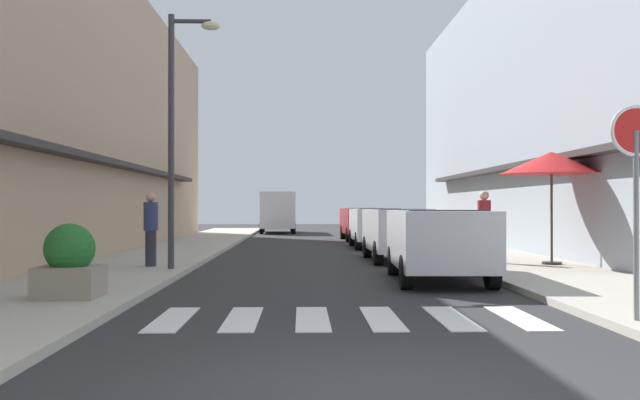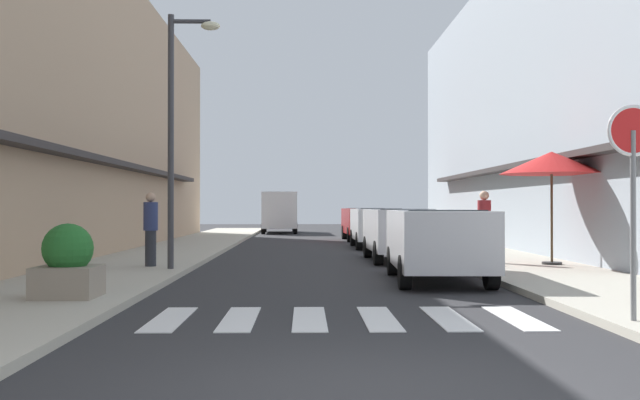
{
  "view_description": "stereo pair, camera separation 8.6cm",
  "coord_description": "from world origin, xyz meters",
  "px_view_note": "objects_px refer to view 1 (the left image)",
  "views": [
    {
      "loc": [
        -0.63,
        -5.87,
        1.54
      ],
      "look_at": [
        -0.14,
        13.13,
        1.71
      ],
      "focal_mm": 40.98,
      "sensor_mm": 36.0,
      "label": 1
    },
    {
      "loc": [
        -0.54,
        -5.87,
        1.54
      ],
      "look_at": [
        -0.14,
        13.13,
        1.71
      ],
      "focal_mm": 40.98,
      "sensor_mm": 36.0,
      "label": 2
    }
  ],
  "objects_px": {
    "parked_car_far": "(377,223)",
    "pedestrian_walking_far": "(484,224)",
    "cafe_umbrella": "(551,163)",
    "street_lamp": "(179,115)",
    "parked_car_near": "(438,237)",
    "planter_corner": "(70,264)",
    "parked_car_mid": "(401,228)",
    "parked_car_distant": "(363,220)",
    "pedestrian_walking_near": "(151,227)",
    "delivery_van": "(278,209)",
    "round_street_sign": "(636,155)"
  },
  "relations": [
    {
      "from": "parked_car_far",
      "to": "pedestrian_walking_far",
      "type": "xyz_separation_m",
      "value": [
        1.86,
        -8.58,
        0.16
      ]
    },
    {
      "from": "cafe_umbrella",
      "to": "pedestrian_walking_far",
      "type": "bearing_deg",
      "value": 155.07
    },
    {
      "from": "street_lamp",
      "to": "cafe_umbrella",
      "type": "relative_size",
      "value": 2.1
    },
    {
      "from": "parked_car_near",
      "to": "planter_corner",
      "type": "bearing_deg",
      "value": -152.6
    },
    {
      "from": "parked_car_near",
      "to": "parked_car_far",
      "type": "bearing_deg",
      "value": 90.0
    },
    {
      "from": "pedestrian_walking_far",
      "to": "parked_car_far",
      "type": "bearing_deg",
      "value": 82.5
    },
    {
      "from": "parked_car_mid",
      "to": "planter_corner",
      "type": "xyz_separation_m",
      "value": [
        -6.4,
        -8.95,
        -0.28
      ]
    },
    {
      "from": "parked_car_far",
      "to": "cafe_umbrella",
      "type": "distance_m",
      "value": 10.0
    },
    {
      "from": "parked_car_mid",
      "to": "pedestrian_walking_far",
      "type": "distance_m",
      "value": 2.74
    },
    {
      "from": "parked_car_far",
      "to": "pedestrian_walking_far",
      "type": "relative_size",
      "value": 2.43
    },
    {
      "from": "parked_car_far",
      "to": "parked_car_distant",
      "type": "height_order",
      "value": "same"
    },
    {
      "from": "parked_car_near",
      "to": "pedestrian_walking_far",
      "type": "bearing_deg",
      "value": 62.87
    },
    {
      "from": "parked_car_distant",
      "to": "planter_corner",
      "type": "distance_m",
      "value": 22.35
    },
    {
      "from": "parked_car_near",
      "to": "parked_car_mid",
      "type": "relative_size",
      "value": 1.02
    },
    {
      "from": "planter_corner",
      "to": "pedestrian_walking_near",
      "type": "xyz_separation_m",
      "value": [
        0.05,
        5.89,
        0.41
      ]
    },
    {
      "from": "parked_car_near",
      "to": "cafe_umbrella",
      "type": "relative_size",
      "value": 1.59
    },
    {
      "from": "pedestrian_walking_near",
      "to": "pedestrian_walking_far",
      "type": "height_order",
      "value": "pedestrian_walking_far"
    },
    {
      "from": "street_lamp",
      "to": "pedestrian_walking_far",
      "type": "height_order",
      "value": "street_lamp"
    },
    {
      "from": "parked_car_mid",
      "to": "delivery_van",
      "type": "bearing_deg",
      "value": 100.71
    },
    {
      "from": "planter_corner",
      "to": "pedestrian_walking_far",
      "type": "relative_size",
      "value": 0.64
    },
    {
      "from": "pedestrian_walking_near",
      "to": "pedestrian_walking_far",
      "type": "relative_size",
      "value": 0.96
    },
    {
      "from": "parked_car_far",
      "to": "parked_car_mid",
      "type": "bearing_deg",
      "value": -90.0
    },
    {
      "from": "parked_car_far",
      "to": "delivery_van",
      "type": "distance_m",
      "value": 16.06
    },
    {
      "from": "parked_car_far",
      "to": "delivery_van",
      "type": "relative_size",
      "value": 0.81
    },
    {
      "from": "street_lamp",
      "to": "pedestrian_walking_far",
      "type": "bearing_deg",
      "value": 13.18
    },
    {
      "from": "cafe_umbrella",
      "to": "parked_car_distant",
      "type": "bearing_deg",
      "value": 102.44
    },
    {
      "from": "parked_car_near",
      "to": "pedestrian_walking_near",
      "type": "xyz_separation_m",
      "value": [
        -6.35,
        2.57,
        0.12
      ]
    },
    {
      "from": "parked_car_distant",
      "to": "street_lamp",
      "type": "xyz_separation_m",
      "value": [
        -5.58,
        -16.21,
        2.71
      ]
    },
    {
      "from": "cafe_umbrella",
      "to": "planter_corner",
      "type": "distance_m",
      "value": 11.74
    },
    {
      "from": "pedestrian_walking_near",
      "to": "parked_car_near",
      "type": "bearing_deg",
      "value": 104.23
    },
    {
      "from": "parked_car_mid",
      "to": "delivery_van",
      "type": "xyz_separation_m",
      "value": [
        -4.17,
        22.07,
        0.48
      ]
    },
    {
      "from": "parked_car_mid",
      "to": "parked_car_far",
      "type": "xyz_separation_m",
      "value": [
        0.0,
        6.58,
        0.0
      ]
    },
    {
      "from": "parked_car_near",
      "to": "planter_corner",
      "type": "height_order",
      "value": "parked_car_near"
    },
    {
      "from": "pedestrian_walking_near",
      "to": "planter_corner",
      "type": "bearing_deg",
      "value": 35.8
    },
    {
      "from": "round_street_sign",
      "to": "planter_corner",
      "type": "height_order",
      "value": "round_street_sign"
    },
    {
      "from": "delivery_van",
      "to": "pedestrian_walking_far",
      "type": "relative_size",
      "value": 3.01
    },
    {
      "from": "parked_car_distant",
      "to": "cafe_umbrella",
      "type": "bearing_deg",
      "value": -77.56
    },
    {
      "from": "parked_car_mid",
      "to": "parked_car_distant",
      "type": "bearing_deg",
      "value": 90.0
    },
    {
      "from": "round_street_sign",
      "to": "parked_car_mid",
      "type": "bearing_deg",
      "value": 96.87
    },
    {
      "from": "pedestrian_walking_near",
      "to": "pedestrian_walking_far",
      "type": "distance_m",
      "value": 8.28
    },
    {
      "from": "delivery_van",
      "to": "planter_corner",
      "type": "distance_m",
      "value": 31.11
    },
    {
      "from": "parked_car_far",
      "to": "pedestrian_walking_far",
      "type": "bearing_deg",
      "value": -77.79
    },
    {
      "from": "parked_car_near",
      "to": "street_lamp",
      "type": "bearing_deg",
      "value": 161.34
    },
    {
      "from": "parked_car_far",
      "to": "delivery_van",
      "type": "bearing_deg",
      "value": 105.08
    },
    {
      "from": "parked_car_near",
      "to": "pedestrian_walking_far",
      "type": "relative_size",
      "value": 2.42
    },
    {
      "from": "parked_car_mid",
      "to": "street_lamp",
      "type": "relative_size",
      "value": 0.74
    },
    {
      "from": "parked_car_distant",
      "to": "cafe_umbrella",
      "type": "distance_m",
      "value": 15.62
    },
    {
      "from": "parked_car_near",
      "to": "parked_car_distant",
      "type": "distance_m",
      "value": 18.1
    },
    {
      "from": "delivery_van",
      "to": "street_lamp",
      "type": "height_order",
      "value": "street_lamp"
    },
    {
      "from": "parked_car_near",
      "to": "delivery_van",
      "type": "height_order",
      "value": "delivery_van"
    }
  ]
}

